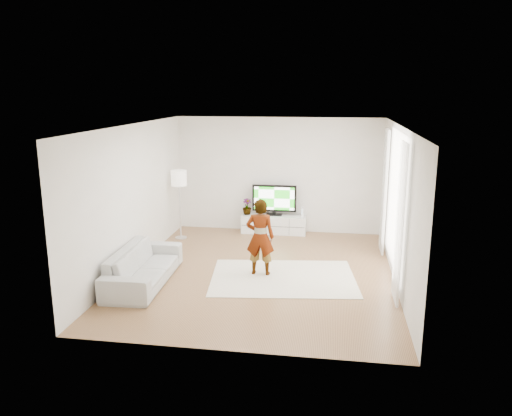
% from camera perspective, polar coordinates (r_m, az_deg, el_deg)
% --- Properties ---
extents(floor, '(6.00, 6.00, 0.00)m').
position_cam_1_polar(floor, '(9.69, 0.50, -7.38)').
color(floor, '#987044').
rests_on(floor, ground).
extents(ceiling, '(6.00, 6.00, 0.00)m').
position_cam_1_polar(ceiling, '(9.08, 0.54, 9.37)').
color(ceiling, white).
rests_on(ceiling, wall_back).
extents(wall_left, '(0.02, 6.00, 2.80)m').
position_cam_1_polar(wall_left, '(9.95, -13.88, 1.19)').
color(wall_left, white).
rests_on(wall_left, floor).
extents(wall_right, '(0.02, 6.00, 2.80)m').
position_cam_1_polar(wall_right, '(9.27, 16.00, 0.17)').
color(wall_right, white).
rests_on(wall_right, floor).
extents(wall_back, '(5.00, 0.02, 2.80)m').
position_cam_1_polar(wall_back, '(12.21, 2.57, 3.77)').
color(wall_back, white).
rests_on(wall_back, floor).
extents(wall_front, '(5.00, 0.02, 2.80)m').
position_cam_1_polar(wall_front, '(6.44, -3.38, -5.07)').
color(wall_front, white).
rests_on(wall_front, floor).
extents(window, '(0.01, 2.60, 2.50)m').
position_cam_1_polar(window, '(9.55, 15.69, 0.87)').
color(window, white).
rests_on(window, wall_right).
extents(curtain_near, '(0.04, 0.70, 2.60)m').
position_cam_1_polar(curtain_near, '(8.30, 16.10, -1.70)').
color(curtain_near, white).
rests_on(curtain_near, floor).
extents(curtain_far, '(0.04, 0.70, 2.60)m').
position_cam_1_polar(curtain_far, '(10.82, 14.46, 1.84)').
color(curtain_far, white).
rests_on(curtain_far, floor).
extents(media_console, '(1.58, 0.45, 0.44)m').
position_cam_1_polar(media_console, '(12.24, 2.06, -1.85)').
color(media_console, white).
rests_on(media_console, floor).
extents(television, '(1.07, 0.21, 0.75)m').
position_cam_1_polar(television, '(12.12, 2.10, 1.04)').
color(television, black).
rests_on(television, media_console).
extents(game_console, '(0.07, 0.17, 0.22)m').
position_cam_1_polar(game_console, '(12.10, 5.32, -0.46)').
color(game_console, white).
rests_on(game_console, media_console).
extents(potted_plant, '(0.29, 0.29, 0.39)m').
position_cam_1_polar(potted_plant, '(12.23, -1.04, 0.16)').
color(potted_plant, '#3F7238').
rests_on(potted_plant, media_console).
extents(rug, '(2.88, 2.23, 0.01)m').
position_cam_1_polar(rug, '(9.43, 3.11, -7.95)').
color(rug, beige).
rests_on(rug, floor).
extents(player, '(0.54, 0.36, 1.46)m').
position_cam_1_polar(player, '(9.36, 0.48, -3.33)').
color(player, '#334772').
rests_on(player, rug).
extents(sofa, '(0.95, 2.23, 0.64)m').
position_cam_1_polar(sofa, '(9.33, -12.74, -6.46)').
color(sofa, '#BBBBB5').
rests_on(sofa, floor).
extents(floor_lamp, '(0.36, 0.36, 1.62)m').
position_cam_1_polar(floor_lamp, '(11.68, -8.80, 3.06)').
color(floor_lamp, silver).
rests_on(floor_lamp, floor).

